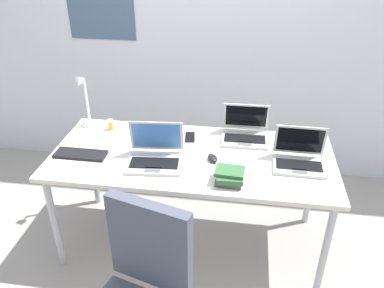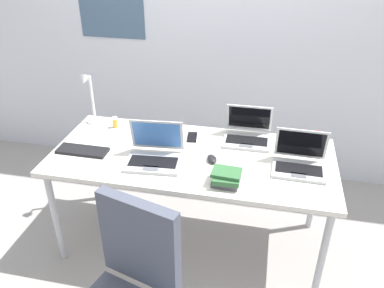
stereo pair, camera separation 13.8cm
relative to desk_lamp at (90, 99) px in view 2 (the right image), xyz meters
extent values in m
plane|color=gray|center=(0.80, -0.28, -0.94)|extent=(12.00, 12.00, 0.00)
cube|color=silver|center=(0.80, 0.82, 0.36)|extent=(6.00, 0.12, 2.60)
cube|color=silver|center=(0.80, -0.28, -0.21)|extent=(1.80, 0.80, 0.03)
cylinder|color=#B2B5BA|center=(-0.04, -0.62, -0.58)|extent=(0.04, 0.04, 0.71)
cylinder|color=#B2B5BA|center=(1.64, -0.62, -0.58)|extent=(0.04, 0.04, 0.71)
cylinder|color=#B2B5BA|center=(-0.04, 0.06, -0.58)|extent=(0.04, 0.04, 0.71)
cylinder|color=#B2B5BA|center=(1.64, 0.06, -0.58)|extent=(0.04, 0.04, 0.71)
cylinder|color=white|center=(0.00, 0.03, -0.19)|extent=(0.12, 0.12, 0.02)
cylinder|color=white|center=(0.00, 0.03, -0.01)|extent=(0.02, 0.02, 0.34)
cylinder|color=white|center=(0.00, -0.01, 0.16)|extent=(0.01, 0.08, 0.01)
cone|color=white|center=(0.00, -0.05, 0.16)|extent=(0.07, 0.09, 0.09)
cube|color=#B7BABC|center=(1.13, -0.05, -0.19)|extent=(0.31, 0.22, 0.02)
cube|color=black|center=(1.13, -0.05, -0.18)|extent=(0.28, 0.12, 0.00)
cube|color=#595B60|center=(1.13, -0.12, -0.18)|extent=(0.09, 0.05, 0.00)
cube|color=#B7BABC|center=(1.13, 0.09, -0.08)|extent=(0.31, 0.08, 0.21)
cube|color=black|center=(1.13, 0.08, -0.07)|extent=(0.28, 0.06, 0.17)
cube|color=#B7BABC|center=(1.46, -0.33, -0.19)|extent=(0.31, 0.22, 0.02)
cube|color=black|center=(1.46, -0.33, -0.18)|extent=(0.27, 0.12, 0.00)
cube|color=#595B60|center=(1.46, -0.40, -0.18)|extent=(0.09, 0.05, 0.00)
cube|color=#B7BABC|center=(1.46, -0.21, -0.07)|extent=(0.31, 0.06, 0.21)
cube|color=black|center=(1.46, -0.21, -0.07)|extent=(0.28, 0.04, 0.18)
cube|color=#B7BABC|center=(0.59, -0.44, -0.19)|extent=(0.35, 0.26, 0.02)
cube|color=black|center=(0.59, -0.44, -0.18)|extent=(0.30, 0.15, 0.00)
cube|color=#595B60|center=(0.60, -0.51, -0.18)|extent=(0.10, 0.06, 0.00)
cube|color=#B7BABC|center=(0.58, -0.29, -0.07)|extent=(0.34, 0.10, 0.22)
cube|color=#3F72BF|center=(0.58, -0.30, -0.07)|extent=(0.30, 0.08, 0.19)
cube|color=black|center=(0.10, -0.39, -0.19)|extent=(0.33, 0.12, 0.02)
ellipsoid|color=black|center=(0.94, -0.32, -0.18)|extent=(0.09, 0.11, 0.03)
cube|color=black|center=(0.75, -0.06, -0.19)|extent=(0.08, 0.14, 0.01)
torus|color=black|center=(0.56, -0.01, -0.18)|extent=(0.18, 0.18, 0.03)
cylinder|color=black|center=(0.49, -0.01, -0.18)|extent=(0.06, 0.06, 0.04)
cylinder|color=black|center=(0.64, -0.01, -0.18)|extent=(0.06, 0.06, 0.04)
cylinder|color=gold|center=(0.18, -0.02, -0.16)|extent=(0.04, 0.04, 0.06)
cylinder|color=white|center=(0.18, -0.02, -0.13)|extent=(0.04, 0.04, 0.01)
cube|color=#4C4C51|center=(1.05, -0.54, -0.18)|extent=(0.16, 0.14, 0.03)
cube|color=#336638|center=(1.06, -0.54, -0.15)|extent=(0.16, 0.16, 0.03)
cube|color=#336638|center=(1.05, -0.53, -0.13)|extent=(0.17, 0.13, 0.02)
cylinder|color=#B21E23|center=(1.59, 0.02, -0.15)|extent=(0.08, 0.08, 0.09)
torus|color=#B21E23|center=(1.64, 0.02, -0.15)|extent=(0.05, 0.01, 0.05)
cube|color=#474C5B|center=(0.72, -1.08, -0.21)|extent=(0.42, 0.17, 0.48)
camera|label=1|loc=(1.11, -2.39, 1.12)|focal=36.71mm
camera|label=2|loc=(1.25, -2.36, 1.12)|focal=36.71mm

